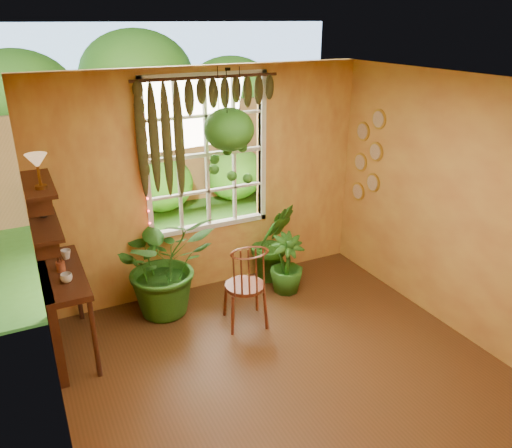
{
  "coord_description": "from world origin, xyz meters",
  "views": [
    {
      "loc": [
        -2.02,
        -3.08,
        3.17
      ],
      "look_at": [
        0.08,
        1.15,
        1.22
      ],
      "focal_mm": 35.0,
      "sensor_mm": 36.0,
      "label": 1
    }
  ],
  "objects_px": {
    "windsor_chair": "(246,297)",
    "hanging_basket": "(229,136)",
    "potted_plant_left": "(165,263)",
    "counter_ledge": "(55,305)",
    "potted_plant_mid": "(273,242)"
  },
  "relations": [
    {
      "from": "windsor_chair",
      "to": "hanging_basket",
      "type": "xyz_separation_m",
      "value": [
        0.15,
        0.72,
        1.63
      ]
    },
    {
      "from": "windsor_chair",
      "to": "potted_plant_mid",
      "type": "height_order",
      "value": "windsor_chair"
    },
    {
      "from": "potted_plant_mid",
      "to": "windsor_chair",
      "type": "bearing_deg",
      "value": -133.53
    },
    {
      "from": "potted_plant_left",
      "to": "hanging_basket",
      "type": "distance_m",
      "value": 1.6
    },
    {
      "from": "counter_ledge",
      "to": "windsor_chair",
      "type": "distance_m",
      "value": 1.95
    },
    {
      "from": "potted_plant_left",
      "to": "windsor_chair",
      "type": "bearing_deg",
      "value": -43.07
    },
    {
      "from": "potted_plant_left",
      "to": "hanging_basket",
      "type": "xyz_separation_m",
      "value": [
        0.85,
        0.07,
        1.35
      ]
    },
    {
      "from": "windsor_chair",
      "to": "potted_plant_left",
      "type": "height_order",
      "value": "potted_plant_left"
    },
    {
      "from": "potted_plant_mid",
      "to": "hanging_basket",
      "type": "height_order",
      "value": "hanging_basket"
    },
    {
      "from": "windsor_chair",
      "to": "potted_plant_mid",
      "type": "bearing_deg",
      "value": 57.78
    },
    {
      "from": "windsor_chair",
      "to": "potted_plant_left",
      "type": "distance_m",
      "value": 1.0
    },
    {
      "from": "hanging_basket",
      "to": "windsor_chair",
      "type": "bearing_deg",
      "value": -101.9
    },
    {
      "from": "windsor_chair",
      "to": "hanging_basket",
      "type": "distance_m",
      "value": 1.79
    },
    {
      "from": "counter_ledge",
      "to": "hanging_basket",
      "type": "bearing_deg",
      "value": 9.6
    },
    {
      "from": "windsor_chair",
      "to": "potted_plant_left",
      "type": "bearing_deg",
      "value": 148.24
    }
  ]
}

